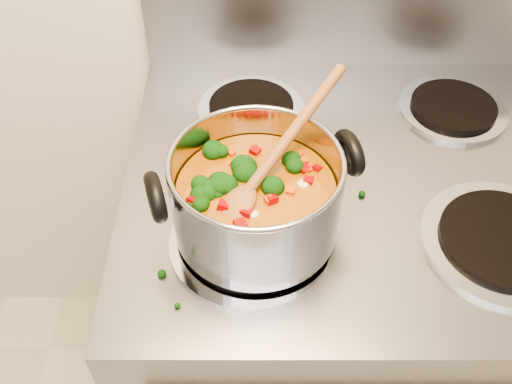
{
  "coord_description": "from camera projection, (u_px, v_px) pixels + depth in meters",
  "views": [
    {
      "loc": [
        -0.12,
        0.47,
        1.59
      ],
      "look_at": [
        -0.12,
        1.02,
        1.01
      ],
      "focal_mm": 40.0,
      "sensor_mm": 36.0,
      "label": 1
    }
  ],
  "objects": [
    {
      "name": "wooden_spoon",
      "position": [
        265.0,
        169.0,
        0.79
      ],
      "size": [
        0.2,
        0.25,
        0.12
      ],
      "rotation": [
        0.0,
        0.0,
        0.91
      ],
      "color": "brown",
      "rests_on": "stockpot"
    },
    {
      "name": "cooktop_crumbs",
      "position": [
        289.0,
        192.0,
        0.92
      ],
      "size": [
        0.3,
        0.19,
        0.01
      ],
      "color": "black",
      "rests_on": "electric_range"
    },
    {
      "name": "stockpot",
      "position": [
        256.0,
        198.0,
        0.81
      ],
      "size": [
        0.31,
        0.24,
        0.15
      ],
      "rotation": [
        0.0,
        0.0,
        0.31
      ],
      "color": "#98989F",
      "rests_on": "electric_range"
    },
    {
      "name": "electric_range",
      "position": [
        335.0,
        311.0,
        1.29
      ],
      "size": [
        0.8,
        0.72,
        1.08
      ],
      "color": "gray",
      "rests_on": "ground"
    }
  ]
}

